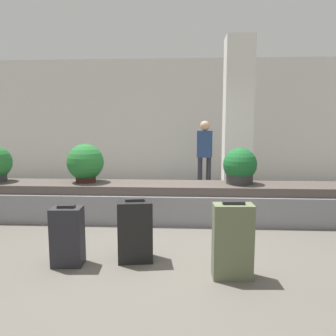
{
  "coord_description": "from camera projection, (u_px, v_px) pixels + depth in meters",
  "views": [
    {
      "loc": [
        0.29,
        -3.68,
        1.53
      ],
      "look_at": [
        0.0,
        1.49,
        0.83
      ],
      "focal_mm": 35.0,
      "sensor_mm": 36.0,
      "label": 1
    }
  ],
  "objects": [
    {
      "name": "ground_plane",
      "position": [
        161.0,
        254.0,
        3.86
      ],
      "size": [
        18.0,
        18.0,
        0.0
      ],
      "primitive_type": "plane",
      "color": "#59544C"
    },
    {
      "name": "traveler_0",
      "position": [
        205.0,
        150.0,
        7.51
      ],
      "size": [
        0.36,
        0.26,
        1.6
      ],
      "rotation": [
        0.0,
        0.0,
        -0.28
      ],
      "color": "#282833",
      "rests_on": "ground_plane"
    },
    {
      "name": "carousel",
      "position": [
        168.0,
        202.0,
        5.3
      ],
      "size": [
        7.79,
        0.87,
        0.58
      ],
      "color": "gray",
      "rests_on": "ground_plane"
    },
    {
      "name": "suitcase_2",
      "position": [
        233.0,
        241.0,
        3.24
      ],
      "size": [
        0.4,
        0.22,
        0.78
      ],
      "rotation": [
        0.0,
        0.0,
        0.05
      ],
      "color": "#5B6647",
      "rests_on": "ground_plane"
    },
    {
      "name": "back_wall",
      "position": [
        175.0,
        121.0,
        8.62
      ],
      "size": [
        18.0,
        0.06,
        3.2
      ],
      "color": "silver",
      "rests_on": "ground_plane"
    },
    {
      "name": "potted_plant_2",
      "position": [
        240.0,
        167.0,
        5.21
      ],
      "size": [
        0.53,
        0.53,
        0.58
      ],
      "color": "#2D2D2D",
      "rests_on": "carousel"
    },
    {
      "name": "pillar",
      "position": [
        238.0,
        120.0,
        6.49
      ],
      "size": [
        0.54,
        0.54,
        3.2
      ],
      "color": "silver",
      "rests_on": "ground_plane"
    },
    {
      "name": "potted_plant_0",
      "position": [
        85.0,
        163.0,
        5.35
      ],
      "size": [
        0.6,
        0.6,
        0.63
      ],
      "color": "#381914",
      "rests_on": "carousel"
    },
    {
      "name": "suitcase_1",
      "position": [
        68.0,
        236.0,
        3.54
      ],
      "size": [
        0.34,
        0.26,
        0.67
      ],
      "rotation": [
        0.0,
        0.0,
        0.07
      ],
      "color": "#232328",
      "rests_on": "ground_plane"
    },
    {
      "name": "suitcase_0",
      "position": [
        135.0,
        230.0,
        3.66
      ],
      "size": [
        0.42,
        0.33,
        0.71
      ],
      "rotation": [
        0.0,
        0.0,
        0.15
      ],
      "color": "black",
      "rests_on": "ground_plane"
    }
  ]
}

